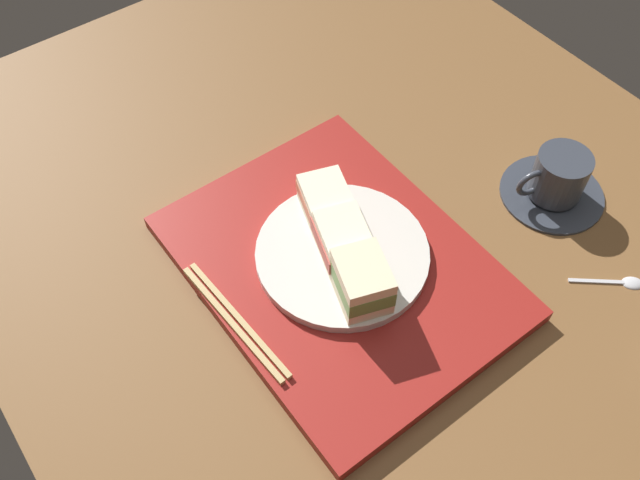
{
  "coord_description": "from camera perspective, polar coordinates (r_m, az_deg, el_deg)",
  "views": [
    {
      "loc": [
        34.88,
        -39.06,
        74.04
      ],
      "look_at": [
        -5.29,
        -8.93,
        5.0
      ],
      "focal_mm": 38.41,
      "sensor_mm": 36.0,
      "label": 1
    }
  ],
  "objects": [
    {
      "name": "ground_plane",
      "position": [
        0.92,
        6.45,
        -1.82
      ],
      "size": [
        140.0,
        100.0,
        3.0
      ],
      "primitive_type": "cube",
      "color": "brown"
    },
    {
      "name": "serving_tray",
      "position": [
        0.88,
        1.55,
        -2.3
      ],
      "size": [
        42.56,
        32.81,
        2.14
      ],
      "primitive_type": "cube",
      "color": "maroon",
      "rests_on": "ground_plane"
    },
    {
      "name": "sandwich_plate",
      "position": [
        0.87,
        1.87,
        -1.15
      ],
      "size": [
        22.12,
        22.12,
        1.31
      ],
      "primitive_type": "cylinder",
      "color": "silver",
      "rests_on": "serving_tray"
    },
    {
      "name": "sandwich_near",
      "position": [
        0.89,
        0.48,
        3.32
      ],
      "size": [
        9.13,
        8.01,
        4.27
      ],
      "color": "#EFE5C1",
      "rests_on": "sandwich_plate"
    },
    {
      "name": "sandwich_middle",
      "position": [
        0.84,
        1.92,
        0.05
      ],
      "size": [
        9.17,
        8.22,
        4.88
      ],
      "color": "#EFE5C1",
      "rests_on": "sandwich_plate"
    },
    {
      "name": "sandwich_far",
      "position": [
        0.8,
        3.52,
        -3.45
      ],
      "size": [
        8.8,
        7.82,
        5.98
      ],
      "color": "beige",
      "rests_on": "sandwich_plate"
    },
    {
      "name": "chopsticks_pair",
      "position": [
        0.83,
        -7.08,
        -6.71
      ],
      "size": [
        19.92,
        2.73,
        0.7
      ],
      "color": "tan",
      "rests_on": "serving_tray"
    },
    {
      "name": "coffee_cup",
      "position": [
        0.99,
        19.11,
        4.74
      ],
      "size": [
        14.47,
        14.47,
        7.54
      ],
      "color": "#333842",
      "rests_on": "ground_plane"
    },
    {
      "name": "teaspoon",
      "position": [
        0.96,
        23.94,
        -3.17
      ],
      "size": [
        7.07,
        8.17,
        0.8
      ],
      "color": "silver",
      "rests_on": "ground_plane"
    }
  ]
}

